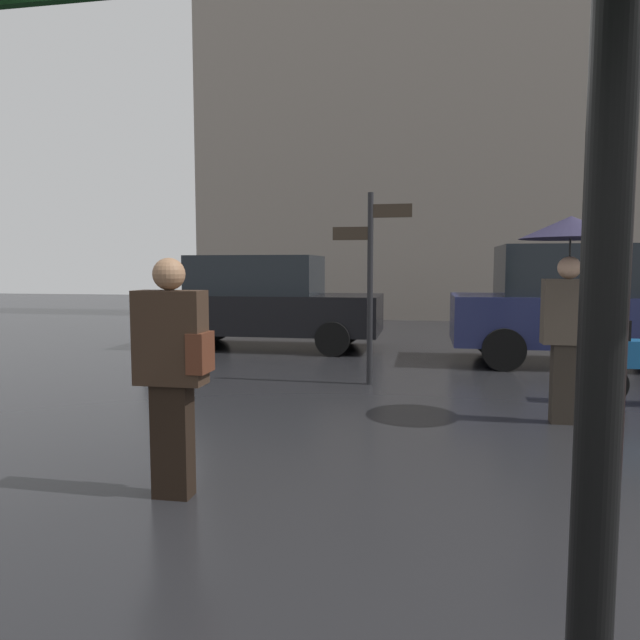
# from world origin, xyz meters

# --- Properties ---
(pedestrian_with_umbrella) EXTENTS (1.02, 1.02, 2.15)m
(pedestrian_with_umbrella) POSITION_xyz_m (1.33, 4.08, 1.67)
(pedestrian_with_umbrella) COLOR #2A241E
(pedestrian_with_umbrella) RESTS_ON ground
(pedestrian_with_bag) EXTENTS (0.52, 0.24, 1.69)m
(pedestrian_with_bag) POSITION_xyz_m (-1.85, 1.52, 0.96)
(pedestrian_with_bag) COLOR black
(pedestrian_with_bag) RESTS_ON ground
(parked_car_left) EXTENTS (4.54, 2.05, 1.86)m
(parked_car_left) POSITION_xyz_m (-3.32, 9.10, 0.94)
(parked_car_left) COLOR black
(parked_car_left) RESTS_ON ground
(parked_car_right) EXTENTS (4.38, 1.93, 2.00)m
(parked_car_right) POSITION_xyz_m (2.46, 8.04, 1.01)
(parked_car_right) COLOR #1E234C
(parked_car_right) RESTS_ON ground
(street_signpost) EXTENTS (1.08, 0.08, 2.64)m
(street_signpost) POSITION_xyz_m (-0.86, 5.74, 1.61)
(street_signpost) COLOR black
(street_signpost) RESTS_ON ground
(building_block) EXTENTS (14.95, 2.36, 15.71)m
(building_block) POSITION_xyz_m (0.00, 16.91, 7.85)
(building_block) COLOR gray
(building_block) RESTS_ON ground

